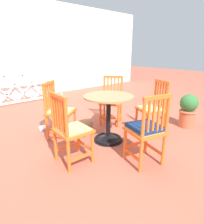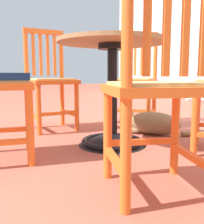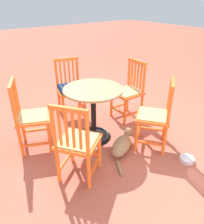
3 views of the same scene
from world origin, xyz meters
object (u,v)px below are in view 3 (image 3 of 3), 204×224
object	(u,v)px
orange_chair_at_corner	(77,143)
tabby_cat	(123,144)
pet_water_bowl	(187,159)
orange_chair_tucked_in	(128,92)
orange_chair_facing_out	(70,89)
orange_chair_by_planter	(31,117)
orange_chair_near_fence	(155,116)
cafe_table	(94,119)

from	to	relation	value
orange_chair_at_corner	tabby_cat	world-z (taller)	orange_chair_at_corner
tabby_cat	pet_water_bowl	world-z (taller)	tabby_cat
orange_chair_tucked_in	orange_chair_facing_out	size ratio (longest dim) A/B	1.00
orange_chair_by_planter	tabby_cat	size ratio (longest dim) A/B	1.55
orange_chair_near_fence	orange_chair_tucked_in	bearing A→B (deg)	-109.00
orange_chair_facing_out	tabby_cat	size ratio (longest dim) A/B	1.55
orange_chair_at_corner	pet_water_bowl	xyz separation A→B (m)	(-1.15, 0.58, -0.41)
pet_water_bowl	orange_chair_by_planter	bearing A→B (deg)	-45.93
cafe_table	orange_chair_near_fence	world-z (taller)	orange_chair_near_fence
orange_chair_near_fence	tabby_cat	distance (m)	0.54
tabby_cat	cafe_table	bearing A→B (deg)	-75.92
orange_chair_tucked_in	orange_chair_at_corner	world-z (taller)	same
tabby_cat	orange_chair_near_fence	bearing A→B (deg)	158.63
orange_chair_by_planter	tabby_cat	bearing A→B (deg)	138.59
cafe_table	orange_chair_facing_out	bearing A→B (deg)	-96.65
orange_chair_at_corner	orange_chair_near_fence	size ratio (longest dim) A/B	1.00
orange_chair_by_planter	orange_chair_near_fence	xyz separation A→B (m)	(-1.25, 0.91, 0.00)
orange_chair_facing_out	tabby_cat	xyz separation A→B (m)	(-0.03, 1.23, -0.35)
pet_water_bowl	orange_chair_facing_out	bearing A→B (deg)	-74.74
cafe_table	orange_chair_near_fence	bearing A→B (deg)	129.23
tabby_cat	pet_water_bowl	xyz separation A→B (m)	(-0.48, 0.62, -0.07)
orange_chair_facing_out	orange_chair_by_planter	size ratio (longest dim) A/B	1.00
cafe_table	orange_chair_by_planter	size ratio (longest dim) A/B	0.83
pet_water_bowl	orange_chair_at_corner	bearing A→B (deg)	-26.67
cafe_table	orange_chair_tucked_in	world-z (taller)	orange_chair_tucked_in
orange_chair_facing_out	orange_chair_at_corner	world-z (taller)	same
cafe_table	orange_chair_by_planter	xyz separation A→B (m)	(0.74, -0.29, 0.15)
orange_chair_by_planter	orange_chair_near_fence	distance (m)	1.55
orange_chair_near_fence	orange_chair_by_planter	bearing A→B (deg)	-36.10
cafe_table	orange_chair_near_fence	distance (m)	0.81
orange_chair_tucked_in	orange_chair_at_corner	size ratio (longest dim) A/B	1.00
cafe_table	orange_chair_at_corner	bearing A→B (deg)	42.42
cafe_table	orange_chair_at_corner	world-z (taller)	orange_chair_at_corner
orange_chair_facing_out	tabby_cat	bearing A→B (deg)	91.31
orange_chair_tucked_in	orange_chair_by_planter	world-z (taller)	same
cafe_table	orange_chair_near_fence	xyz separation A→B (m)	(-0.51, 0.62, 0.15)
orange_chair_by_planter	orange_chair_at_corner	size ratio (longest dim) A/B	1.00
orange_chair_at_corner	orange_chair_facing_out	bearing A→B (deg)	-116.95
cafe_table	tabby_cat	size ratio (longest dim) A/B	1.29
orange_chair_facing_out	tabby_cat	world-z (taller)	orange_chair_facing_out
orange_chair_facing_out	orange_chair_by_planter	distance (m)	0.96
orange_chair_by_planter	orange_chair_at_corner	world-z (taller)	same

